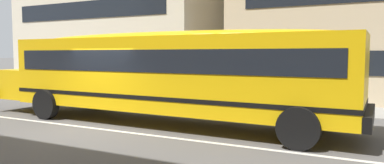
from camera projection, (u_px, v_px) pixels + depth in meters
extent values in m
plane|color=#54514F|center=(93.00, 128.00, 11.26)|extent=(400.00, 400.00, 0.00)
cube|color=gray|center=(198.00, 101.00, 17.89)|extent=(120.00, 3.00, 0.01)
cube|color=silver|center=(93.00, 128.00, 11.25)|extent=(110.00, 0.16, 0.01)
cube|color=yellow|center=(171.00, 73.00, 11.82)|extent=(11.68, 2.84, 2.33)
cube|color=yellow|center=(34.00, 83.00, 15.00)|extent=(1.73, 2.25, 1.16)
cube|color=black|center=(21.00, 91.00, 15.43)|extent=(0.26, 2.65, 0.38)
cube|color=black|center=(369.00, 117.00, 9.13)|extent=(0.26, 2.65, 0.38)
cube|color=black|center=(171.00, 60.00, 11.79)|extent=(10.98, 2.87, 0.68)
cube|color=black|center=(171.00, 94.00, 11.88)|extent=(11.70, 2.87, 0.13)
ellipsoid|color=yellow|center=(170.00, 38.00, 11.73)|extent=(11.21, 2.62, 0.38)
cylinder|color=red|center=(113.00, 72.00, 14.91)|extent=(0.47, 0.47, 0.03)
cylinder|color=black|center=(46.00, 104.00, 12.83)|extent=(1.06, 0.31, 1.06)
cylinder|color=black|center=(98.00, 97.00, 15.15)|extent=(1.06, 0.31, 1.06)
cylinder|color=black|center=(298.00, 128.00, 8.67)|extent=(1.06, 0.31, 1.06)
cylinder|color=black|center=(317.00, 113.00, 11.00)|extent=(1.06, 0.31, 1.06)
cube|color=black|center=(87.00, 60.00, 23.00)|extent=(11.90, 0.04, 1.10)
cube|color=black|center=(86.00, 10.00, 22.76)|extent=(11.90, 0.04, 1.10)
cube|color=black|center=(381.00, 63.00, 15.40)|extent=(12.25, 0.04, 1.10)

